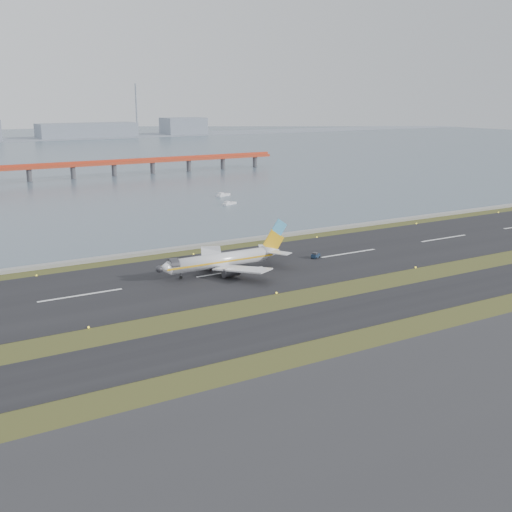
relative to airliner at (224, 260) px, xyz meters
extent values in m
plane|color=#2F4017|center=(1.62, -30.57, -3.46)|extent=(1000.00, 1000.00, 0.00)
cube|color=#2F2E31|center=(1.62, -85.57, -3.41)|extent=(1000.00, 50.00, 0.10)
cube|color=black|center=(1.62, -42.57, -3.41)|extent=(1000.00, 18.00, 0.10)
cube|color=black|center=(1.62, -0.57, -3.41)|extent=(1000.00, 45.00, 0.10)
cube|color=gray|center=(1.62, 29.43, -2.96)|extent=(1000.00, 2.50, 1.00)
cube|color=#BA3B1F|center=(21.62, 219.43, 4.04)|extent=(260.00, 5.00, 1.60)
cube|color=#BA3B1F|center=(21.62, 219.43, 5.54)|extent=(260.00, 0.40, 1.40)
cylinder|color=#4C4C51|center=(21.62, 219.43, -0.46)|extent=(2.80, 2.80, 7.00)
cylinder|color=#4C4C51|center=(117.62, 219.43, -0.46)|extent=(2.80, 2.80, 7.00)
cube|color=gray|center=(141.62, 589.43, 4.54)|extent=(110.00, 35.00, 16.00)
cube|color=gray|center=(261.62, 589.43, 6.54)|extent=(50.00, 35.00, 20.00)
cylinder|color=gray|center=(201.62, 589.43, 26.54)|extent=(1.80, 1.80, 60.00)
cylinder|color=white|center=(-1.50, 0.00, 0.04)|extent=(28.00, 3.80, 3.80)
cone|color=white|center=(-17.10, 0.00, 0.04)|extent=(3.20, 3.80, 3.80)
cone|color=white|center=(14.70, 0.00, 0.34)|extent=(5.00, 3.80, 3.80)
cube|color=yellow|center=(-1.50, -1.92, 0.04)|extent=(31.00, 0.06, 0.45)
cube|color=yellow|center=(-1.50, 1.92, 0.04)|extent=(31.00, 0.06, 0.45)
cube|color=white|center=(0.70, -8.50, -0.66)|extent=(11.31, 15.89, 1.66)
cube|color=white|center=(0.70, 8.50, -0.66)|extent=(11.31, 15.89, 1.66)
cylinder|color=#343338|center=(-1.00, -6.00, -1.86)|extent=(4.20, 2.10, 2.10)
cylinder|color=#343338|center=(-1.00, 6.00, -1.86)|extent=(4.20, 2.10, 2.10)
cube|color=yellow|center=(15.50, 0.00, 3.24)|extent=(6.80, 0.35, 6.85)
cube|color=#51B1E7|center=(17.40, 0.00, 6.94)|extent=(4.85, 0.37, 4.90)
cube|color=white|center=(15.00, -3.80, 0.84)|extent=(5.64, 6.80, 0.22)
cube|color=white|center=(15.00, 3.80, 0.84)|extent=(5.64, 6.80, 0.22)
cylinder|color=black|center=(-12.50, 0.00, -3.01)|extent=(0.80, 0.28, 0.80)
cylinder|color=black|center=(0.00, -2.80, -2.91)|extent=(1.00, 0.38, 1.00)
cylinder|color=black|center=(0.00, 2.80, -2.91)|extent=(1.00, 0.38, 1.00)
cube|color=#16273E|center=(29.85, -0.14, -2.69)|extent=(3.11, 2.50, 1.02)
cube|color=#343338|center=(29.54, -0.28, -2.01)|extent=(1.61, 1.65, 0.60)
cylinder|color=black|center=(29.27, -1.14, -3.16)|extent=(0.65, 0.47, 0.60)
cylinder|color=black|center=(28.72, 0.10, -3.16)|extent=(0.65, 0.47, 0.60)
cylinder|color=black|center=(30.98, -0.38, -3.16)|extent=(0.65, 0.47, 0.60)
cylinder|color=black|center=(30.43, 0.86, -3.16)|extent=(0.65, 0.47, 0.60)
cube|color=white|center=(54.20, 95.55, -3.06)|extent=(7.37, 4.54, 0.91)
cube|color=white|center=(52.79, 95.02, -2.25)|extent=(2.45, 2.21, 0.91)
cube|color=white|center=(63.41, 118.21, -3.01)|extent=(8.10, 5.37, 1.00)
cube|color=white|center=(61.88, 117.54, -2.13)|extent=(2.75, 2.52, 1.00)
camera|label=1|loc=(-77.34, -144.39, 41.84)|focal=45.00mm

